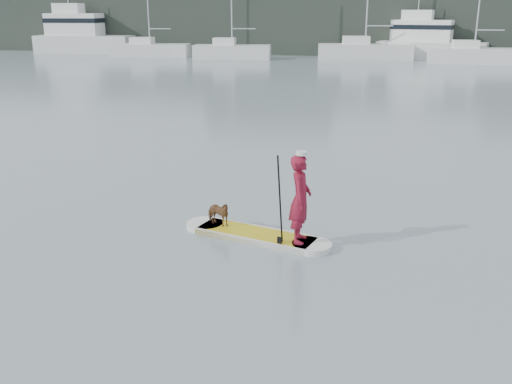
% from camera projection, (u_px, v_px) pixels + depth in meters
% --- Properties ---
extents(ground, '(140.00, 140.00, 0.00)m').
position_uv_depth(ground, '(178.00, 255.00, 11.00)').
color(ground, slate).
rests_on(ground, ground).
extents(paddleboard, '(3.23, 1.40, 0.12)m').
position_uv_depth(paddleboard, '(256.00, 235.00, 11.82)').
color(paddleboard, gold).
rests_on(paddleboard, ground).
extents(paddler, '(0.46, 0.67, 1.77)m').
position_uv_depth(paddler, '(300.00, 199.00, 11.10)').
color(paddler, maroon).
rests_on(paddler, paddleboard).
extents(white_cap, '(0.22, 0.22, 0.07)m').
position_uv_depth(white_cap, '(301.00, 153.00, 10.82)').
color(white_cap, silver).
rests_on(white_cap, paddler).
extents(dog, '(0.71, 0.52, 0.54)m').
position_uv_depth(dog, '(218.00, 213.00, 12.12)').
color(dog, '#50311B').
rests_on(dog, paddleboard).
extents(paddle, '(0.10, 0.30, 2.00)m').
position_uv_depth(paddle, '(280.00, 211.00, 11.03)').
color(paddle, black).
rests_on(paddle, ground).
extents(sailboat_b, '(8.01, 3.30, 11.56)m').
position_uv_depth(sailboat_b, '(150.00, 49.00, 56.80)').
color(sailboat_b, silver).
rests_on(sailboat_b, ground).
extents(sailboat_c, '(7.57, 3.46, 10.47)m').
position_uv_depth(sailboat_c, '(231.00, 51.00, 54.34)').
color(sailboat_c, silver).
rests_on(sailboat_c, ground).
extents(sailboat_d, '(8.96, 4.08, 12.73)m').
position_uv_depth(sailboat_d, '(364.00, 50.00, 53.48)').
color(sailboat_d, silver).
rests_on(sailboat_d, ground).
extents(sailboat_e, '(7.67, 2.72, 11.01)m').
position_uv_depth(sailboat_e, '(473.00, 54.00, 49.60)').
color(sailboat_e, silver).
rests_on(sailboat_e, ground).
extents(motor_yacht_a, '(10.30, 4.94, 5.93)m').
position_uv_depth(motor_yacht_a, '(427.00, 41.00, 53.76)').
color(motor_yacht_a, silver).
rests_on(motor_yacht_a, ground).
extents(motor_yacht_b, '(10.63, 4.54, 6.82)m').
position_uv_depth(motor_yacht_b, '(81.00, 35.00, 61.48)').
color(motor_yacht_b, silver).
rests_on(motor_yacht_b, ground).
extents(shore_mass, '(90.00, 6.00, 6.00)m').
position_uv_depth(shore_mass, '(362.00, 25.00, 59.12)').
color(shore_mass, black).
rests_on(shore_mass, ground).
extents(shore_building_west, '(14.00, 4.00, 9.00)m').
position_uv_depth(shore_building_west, '(270.00, 10.00, 61.84)').
color(shore_building_west, black).
rests_on(shore_building_west, ground).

